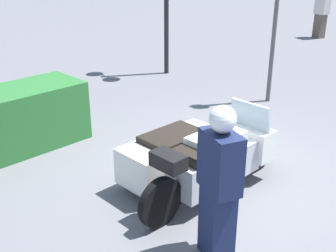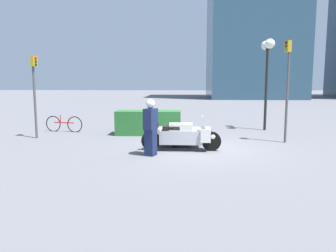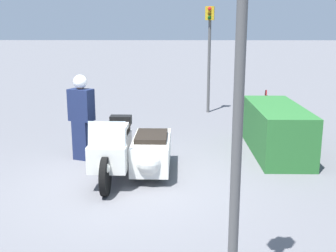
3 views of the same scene
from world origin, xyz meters
TOP-DOWN VIEW (x-y plane):
  - ground_plane at (0.00, 0.00)m, footprint 160.00×160.00m
  - police_motorcycle at (-0.52, 0.01)m, footprint 2.60×1.33m
  - officer_rider at (-1.46, -1.12)m, footprint 0.43×0.54m
  - hedge_bush_curbside at (-1.96, 2.88)m, footprint 2.72×0.99m
  - pedestrian_bystander at (10.87, 3.94)m, footprint 0.46×0.58m

SIDE VIEW (x-z plane):
  - ground_plane at x=0.00m, z-range 0.00..0.00m
  - police_motorcycle at x=-0.52m, z-range -0.11..1.04m
  - hedge_bush_curbside at x=-1.96m, z-range 0.00..1.02m
  - pedestrian_bystander at x=10.87m, z-range 0.00..1.81m
  - officer_rider at x=-1.46m, z-range 0.05..1.76m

